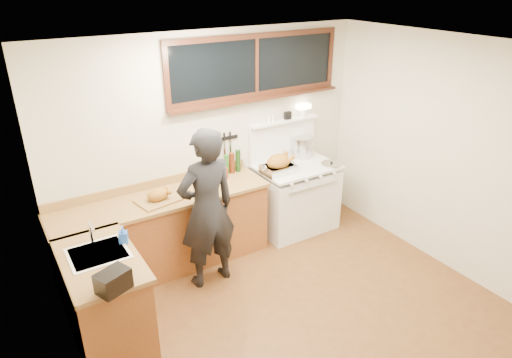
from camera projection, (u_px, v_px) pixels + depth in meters
ground_plane at (296, 313)px, 4.65m from camera, size 4.00×3.50×0.02m
room_shell at (303, 162)px, 3.96m from camera, size 4.10×3.60×2.65m
counter_back at (165, 232)px, 5.20m from camera, size 2.44×0.64×1.00m
counter_left at (105, 300)px, 4.13m from camera, size 0.64×1.09×0.90m
sink_unit at (99, 259)px, 4.03m from camera, size 0.50×0.45×0.37m
vintage_stove at (295, 195)px, 6.02m from camera, size 1.02×0.74×1.59m
back_window at (257, 73)px, 5.41m from camera, size 2.32×0.13×0.77m
left_doorway at (95, 340)px, 2.82m from camera, size 0.02×1.04×2.17m
knife_strip at (220, 140)px, 5.48m from camera, size 0.46×0.03×0.28m
man at (207, 209)px, 4.77m from camera, size 0.67×0.46×1.79m
soap_bottle at (123, 235)px, 4.14m from camera, size 0.10×0.10×0.17m
toaster at (113, 281)px, 3.51m from camera, size 0.29×0.25×0.17m
cutting_board at (158, 196)px, 4.91m from camera, size 0.50×0.41×0.15m
roast_turkey at (279, 165)px, 5.59m from camera, size 0.43×0.31×0.24m
stockpot at (301, 147)px, 6.07m from camera, size 0.30×0.30×0.28m
saucepan at (287, 154)px, 6.05m from camera, size 0.19×0.28×0.11m
pot_lid at (331, 164)px, 5.85m from camera, size 0.34×0.34×0.04m
coffee_tin at (223, 173)px, 5.44m from camera, size 0.10×0.08×0.14m
pitcher at (218, 169)px, 5.52m from camera, size 0.10×0.10×0.16m
bottle_cluster at (228, 164)px, 5.55m from camera, size 0.39×0.07×0.28m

